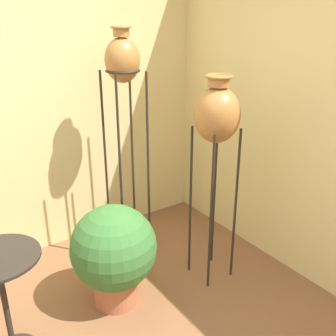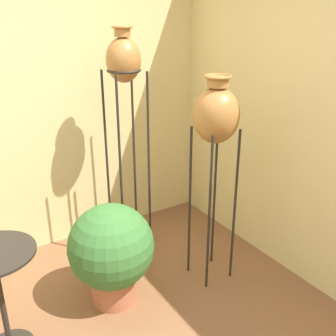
{
  "view_description": "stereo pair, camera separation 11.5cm",
  "coord_description": "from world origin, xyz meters",
  "px_view_note": "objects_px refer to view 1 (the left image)",
  "views": [
    {
      "loc": [
        -0.68,
        -1.45,
        2.06
      ],
      "look_at": [
        0.98,
        0.95,
        0.87
      ],
      "focal_mm": 42.0,
      "sensor_mm": 36.0,
      "label": 1
    },
    {
      "loc": [
        -0.58,
        -1.51,
        2.06
      ],
      "look_at": [
        0.98,
        0.95,
        0.87
      ],
      "focal_mm": 42.0,
      "sensor_mm": 36.0,
      "label": 2
    }
  ],
  "objects_px": {
    "vase_stand_tall": "(123,69)",
    "vase_stand_medium": "(217,118)",
    "side_table": "(2,285)",
    "potted_plant": "(114,252)"
  },
  "relations": [
    {
      "from": "vase_stand_tall",
      "to": "vase_stand_medium",
      "type": "xyz_separation_m",
      "value": [
        0.37,
        -0.69,
        -0.29
      ]
    },
    {
      "from": "side_table",
      "to": "potted_plant",
      "type": "xyz_separation_m",
      "value": [
        0.77,
        0.06,
        -0.1
      ]
    },
    {
      "from": "vase_stand_medium",
      "to": "potted_plant",
      "type": "bearing_deg",
      "value": 170.46
    },
    {
      "from": "potted_plant",
      "to": "side_table",
      "type": "bearing_deg",
      "value": -175.3
    },
    {
      "from": "vase_stand_tall",
      "to": "side_table",
      "type": "bearing_deg",
      "value": -152.84
    },
    {
      "from": "vase_stand_tall",
      "to": "side_table",
      "type": "xyz_separation_m",
      "value": [
        -1.21,
        -0.62,
        -1.09
      ]
    },
    {
      "from": "side_table",
      "to": "potted_plant",
      "type": "bearing_deg",
      "value": 4.7
    },
    {
      "from": "vase_stand_medium",
      "to": "side_table",
      "type": "relative_size",
      "value": 2.22
    },
    {
      "from": "vase_stand_medium",
      "to": "side_table",
      "type": "height_order",
      "value": "vase_stand_medium"
    },
    {
      "from": "side_table",
      "to": "potted_plant",
      "type": "relative_size",
      "value": 0.94
    }
  ]
}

